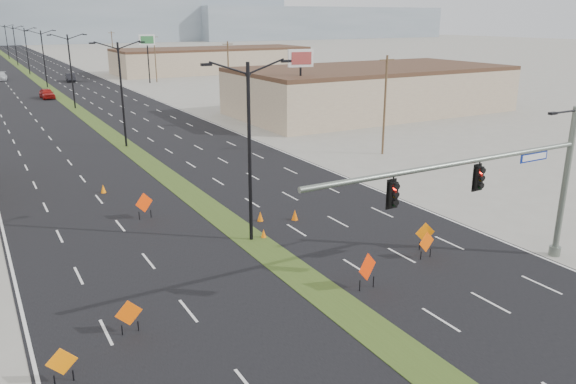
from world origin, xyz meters
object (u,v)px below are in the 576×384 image
signal_mast (505,182)px  cone_1 (295,215)px  streetlight_1 (122,91)px  streetlight_0 (249,148)px  car_left (47,94)px  construction_sign_2 (144,204)px  pole_sign_east_near (301,65)px  streetlight_4 (27,50)px  construction_sign_1 (129,314)px  cone_2 (264,234)px  pole_sign_east_far (147,44)px  streetlight_5 (15,44)px  car_far (1,76)px  construction_sign_5 (425,234)px  car_mid (71,77)px  construction_sign_0 (62,363)px  cone_3 (103,189)px  streetlight_6 (7,41)px  construction_sign_3 (367,268)px  streetlight_3 (44,57)px  construction_sign_4 (426,243)px  cone_0 (260,216)px  streetlight_2 (71,69)px

signal_mast → cone_1: bearing=112.1°
streetlight_1 → cone_1: bearing=-81.7°
streetlight_0 → car_left: bearing=91.7°
construction_sign_2 → pole_sign_east_near: size_ratio=0.19×
streetlight_4 → construction_sign_1: streetlight_4 is taller
cone_2 → pole_sign_east_far: bearing=77.9°
streetlight_5 → car_left: bearing=-91.6°
car_left → streetlight_1: bearing=-90.1°
construction_sign_2 → cone_2: construction_sign_2 is taller
car_far → cone_1: 101.08m
construction_sign_5 → pole_sign_east_far: (10.63, 87.95, 6.51)m
car_mid → construction_sign_2: construction_sign_2 is taller
construction_sign_0 → cone_3: bearing=80.4°
streetlight_6 → cone_2: 168.17m
signal_mast → streetlight_5: 150.25m
streetlight_1 → construction_sign_3: size_ratio=5.46×
streetlight_3 → pole_sign_east_near: bearing=-70.8°
streetlight_4 → construction_sign_5: 118.22m
car_left → construction_sign_4: bearing=-86.3°
streetlight_1 → cone_2: streetlight_1 is taller
construction_sign_1 → streetlight_6: bearing=85.0°
car_far → streetlight_6: bearing=90.6°
streetlight_0 → cone_0: (1.86, 2.51, -5.10)m
construction_sign_5 → cone_3: bearing=137.9°
pole_sign_east_far → streetlight_0: bearing=-92.3°
construction_sign_2 → cone_1: construction_sign_2 is taller
construction_sign_5 → pole_sign_east_near: size_ratio=0.17×
construction_sign_4 → cone_1: bearing=101.9°
construction_sign_1 → cone_0: construction_sign_1 is taller
streetlight_3 → streetlight_4: same height
signal_mast → cone_3: signal_mast is taller
pole_sign_east_far → cone_1: bearing=-89.9°
construction_sign_0 → car_far: bearing=93.2°
construction_sign_5 → cone_0: (-5.85, 8.40, -0.58)m
car_far → streetlight_5: bearing=86.6°
construction_sign_4 → pole_sign_east_near: pole_sign_east_near is taller
cone_0 → signal_mast: bearing=-61.8°
car_mid → cone_1: 90.87m
car_far → cone_3: car_far is taller
streetlight_3 → car_mid: size_ratio=2.08×
streetlight_3 → car_mid: streetlight_3 is taller
streetlight_5 → construction_sign_0: (-11.50, -148.66, -4.59)m
streetlight_4 → construction_sign_2: bearing=-92.3°
cone_3 → streetlight_5: bearing=87.6°
streetlight_2 → pole_sign_east_near: size_ratio=1.13×
streetlight_6 → pole_sign_east_near: 141.96m
construction_sign_0 → streetlight_2: bearing=85.8°
pole_sign_east_far → car_far: bearing=151.2°
streetlight_0 → signal_mast: bearing=-49.5°
construction_sign_1 → signal_mast: bearing=-13.6°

